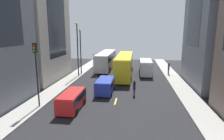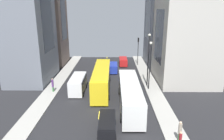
# 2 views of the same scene
# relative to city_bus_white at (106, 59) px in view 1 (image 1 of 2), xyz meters

# --- Properties ---
(ground_plane) EXTENTS (42.77, 42.77, 0.00)m
(ground_plane) POSITION_rel_city_bus_white_xyz_m (3.95, -8.09, -2.01)
(ground_plane) COLOR black
(sidewalk_west) EXTENTS (2.40, 44.00, 0.15)m
(sidewalk_west) POSITION_rel_city_bus_white_xyz_m (-4.24, -8.09, -1.93)
(sidewalk_west) COLOR #9E9B93
(sidewalk_west) RESTS_ON ground
(sidewalk_east) EXTENTS (2.40, 44.00, 0.15)m
(sidewalk_east) POSITION_rel_city_bus_white_xyz_m (12.13, -8.09, -1.93)
(sidewalk_east) COLOR #9E9B93
(sidewalk_east) RESTS_ON ground
(lane_stripe_1) EXTENTS (0.16, 2.00, 0.01)m
(lane_stripe_1) POSITION_rel_city_bus_white_xyz_m (3.95, -18.59, -2.00)
(lane_stripe_1) COLOR yellow
(lane_stripe_1) RESTS_ON ground
(lane_stripe_2) EXTENTS (0.16, 2.00, 0.01)m
(lane_stripe_2) POSITION_rel_city_bus_white_xyz_m (3.95, -8.09, -2.00)
(lane_stripe_2) COLOR yellow
(lane_stripe_2) RESTS_ON ground
(lane_stripe_3) EXTENTS (0.16, 2.00, 0.01)m
(lane_stripe_3) POSITION_rel_city_bus_white_xyz_m (3.95, 2.41, -2.00)
(lane_stripe_3) COLOR yellow
(lane_stripe_3) RESTS_ON ground
(lane_stripe_4) EXTENTS (0.16, 2.00, 0.01)m
(lane_stripe_4) POSITION_rel_city_bus_white_xyz_m (3.95, 12.91, -2.00)
(lane_stripe_4) COLOR yellow
(lane_stripe_4) RESTS_ON ground
(building_west_1) EXTENTS (9.66, 10.92, 16.27)m
(building_west_1) POSITION_rel_city_bus_white_xyz_m (-10.42, -10.53, 6.12)
(building_west_1) COLOR #B7B2A8
(building_west_1) RESTS_ON ground
(city_bus_white) EXTENTS (2.80, 12.88, 3.35)m
(city_bus_white) POSITION_rel_city_bus_white_xyz_m (0.00, 0.00, 0.00)
(city_bus_white) COLOR silver
(city_bus_white) RESTS_ON ground
(streetcar_yellow) EXTENTS (2.70, 12.96, 3.59)m
(streetcar_yellow) POSITION_rel_city_bus_white_xyz_m (4.10, -6.10, 0.11)
(streetcar_yellow) COLOR yellow
(streetcar_yellow) RESTS_ON ground
(delivery_van_white) EXTENTS (2.25, 5.70, 2.58)m
(delivery_van_white) POSITION_rel_city_bus_white_xyz_m (7.77, -5.00, -0.50)
(delivery_van_white) COLOR white
(delivery_van_white) RESTS_ON ground
(car_red_0) EXTENTS (1.92, 4.25, 1.69)m
(car_red_0) POSITION_rel_city_bus_white_xyz_m (-0.08, -21.18, -1.01)
(car_red_0) COLOR red
(car_red_0) RESTS_ON ground
(car_blue_1) EXTENTS (2.07, 4.24, 1.74)m
(car_blue_1) POSITION_rel_city_bus_white_xyz_m (2.34, -15.84, -0.99)
(car_blue_1) COLOR #2338AD
(car_blue_1) RESTS_ON ground
(car_black_2) EXTENTS (1.92, 4.47, 1.56)m
(car_black_2) POSITION_rel_city_bus_white_xyz_m (2.84, 5.95, -1.09)
(car_black_2) COLOR black
(car_black_2) RESTS_ON ground
(pedestrian_crossing_mid) EXTENTS (0.29, 0.29, 1.89)m
(pedestrian_crossing_mid) POSITION_rel_city_bus_white_xyz_m (5.92, -16.28, -0.98)
(pedestrian_crossing_mid) COLOR #593372
(pedestrian_crossing_mid) RESTS_ON ground
(pedestrian_waiting_curb) EXTENTS (0.28, 0.28, 2.07)m
(pedestrian_waiting_curb) POSITION_rel_city_bus_white_xyz_m (-3.84, 9.32, -0.73)
(pedestrian_waiting_curb) COLOR gold
(pedestrian_waiting_curb) RESTS_ON ground
(pedestrian_walking_far) EXTENTS (0.33, 0.33, 2.18)m
(pedestrian_walking_far) POSITION_rel_city_bus_white_xyz_m (11.69, -4.81, -0.70)
(pedestrian_walking_far) COLOR #336B38
(pedestrian_walking_far) RESTS_ON ground
(pedestrian_crossing_near) EXTENTS (0.35, 0.35, 2.12)m
(pedestrian_crossing_near) POSITION_rel_city_bus_white_xyz_m (-4.32, 7.71, -0.73)
(pedestrian_crossing_near) COLOR #336B38
(pedestrian_crossing_near) RESTS_ON ground
(traffic_light_near_corner) EXTENTS (0.32, 0.44, 6.26)m
(traffic_light_near_corner) POSITION_rel_city_bus_white_xyz_m (-3.44, -21.25, 2.46)
(traffic_light_near_corner) COLOR black
(traffic_light_near_corner) RESTS_ON ground
(streetlamp_near) EXTENTS (0.44, 0.44, 8.73)m
(streetlamp_near) POSITION_rel_city_bus_white_xyz_m (-3.54, -7.69, 3.35)
(streetlamp_near) COLOR black
(streetlamp_near) RESTS_ON ground
(streetlamp_far) EXTENTS (0.44, 0.44, 7.72)m
(streetlamp_far) POSITION_rel_city_bus_white_xyz_m (-3.54, -6.04, 2.81)
(streetlamp_far) COLOR black
(streetlamp_far) RESTS_ON ground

